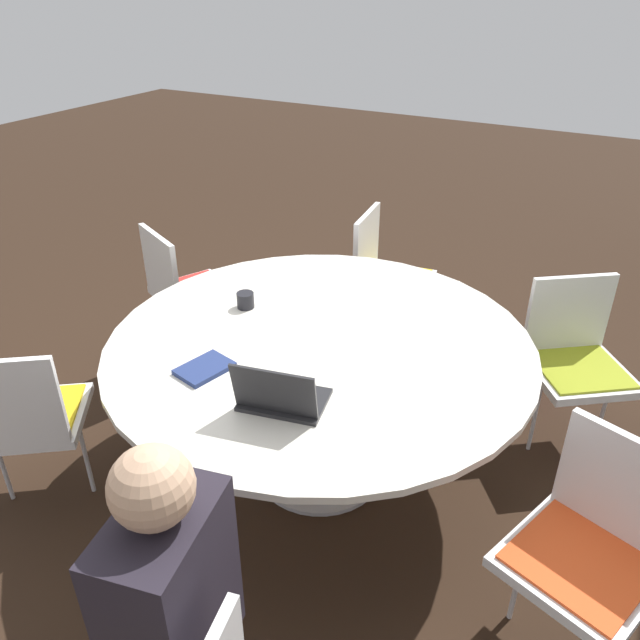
{
  "coord_description": "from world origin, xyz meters",
  "views": [
    {
      "loc": [
        2.0,
        1.1,
        2.13
      ],
      "look_at": [
        0.0,
        0.0,
        0.84
      ],
      "focal_mm": 35.0,
      "sensor_mm": 36.0,
      "label": 1
    }
  ],
  "objects_px": {
    "chair_4": "(184,285)",
    "person_0": "(167,601)",
    "spiral_notebook": "(205,368)",
    "coffee_cup": "(245,300)",
    "chair_3": "(385,269)",
    "chair_5": "(24,414)",
    "chair_1": "(593,540)",
    "chair_2": "(575,353)",
    "handbag": "(524,372)",
    "laptop": "(280,396)"
  },
  "relations": [
    {
      "from": "chair_2",
      "to": "chair_1",
      "type": "bearing_deg",
      "value": 65.1
    },
    {
      "from": "coffee_cup",
      "to": "handbag",
      "type": "distance_m",
      "value": 1.66
    },
    {
      "from": "chair_3",
      "to": "person_0",
      "type": "relative_size",
      "value": 0.71
    },
    {
      "from": "chair_1",
      "to": "chair_3",
      "type": "relative_size",
      "value": 1.0
    },
    {
      "from": "person_0",
      "to": "spiral_notebook",
      "type": "xyz_separation_m",
      "value": [
        -0.86,
        -0.55,
        0.03
      ]
    },
    {
      "from": "chair_4",
      "to": "spiral_notebook",
      "type": "height_order",
      "value": "chair_4"
    },
    {
      "from": "chair_2",
      "to": "handbag",
      "type": "height_order",
      "value": "chair_2"
    },
    {
      "from": "chair_3",
      "to": "chair_5",
      "type": "height_order",
      "value": "same"
    },
    {
      "from": "person_0",
      "to": "handbag",
      "type": "distance_m",
      "value": 2.5
    },
    {
      "from": "chair_2",
      "to": "laptop",
      "type": "distance_m",
      "value": 1.57
    },
    {
      "from": "chair_3",
      "to": "chair_4",
      "type": "height_order",
      "value": "same"
    },
    {
      "from": "chair_3",
      "to": "chair_2",
      "type": "bearing_deg",
      "value": 62.93
    },
    {
      "from": "spiral_notebook",
      "to": "chair_1",
      "type": "bearing_deg",
      "value": 92.72
    },
    {
      "from": "chair_3",
      "to": "handbag",
      "type": "height_order",
      "value": "chair_3"
    },
    {
      "from": "chair_3",
      "to": "chair_5",
      "type": "xyz_separation_m",
      "value": [
        2.03,
        -0.75,
        0.0
      ]
    },
    {
      "from": "chair_1",
      "to": "laptop",
      "type": "relative_size",
      "value": 2.47
    },
    {
      "from": "chair_2",
      "to": "chair_5",
      "type": "xyz_separation_m",
      "value": [
        1.59,
        -1.93,
        0.0
      ]
    },
    {
      "from": "chair_3",
      "to": "coffee_cup",
      "type": "distance_m",
      "value": 1.19
    },
    {
      "from": "chair_4",
      "to": "person_0",
      "type": "xyz_separation_m",
      "value": [
        1.75,
        1.41,
        0.19
      ]
    },
    {
      "from": "chair_2",
      "to": "chair_5",
      "type": "relative_size",
      "value": 1.0
    },
    {
      "from": "chair_1",
      "to": "chair_5",
      "type": "relative_size",
      "value": 1.0
    },
    {
      "from": "laptop",
      "to": "spiral_notebook",
      "type": "xyz_separation_m",
      "value": [
        -0.06,
        -0.39,
        -0.04
      ]
    },
    {
      "from": "chair_4",
      "to": "coffee_cup",
      "type": "bearing_deg",
      "value": -2.76
    },
    {
      "from": "chair_1",
      "to": "chair_3",
      "type": "distance_m",
      "value": 2.13
    },
    {
      "from": "chair_2",
      "to": "person_0",
      "type": "height_order",
      "value": "person_0"
    },
    {
      "from": "laptop",
      "to": "coffee_cup",
      "type": "xyz_separation_m",
      "value": [
        -0.58,
        -0.55,
        -0.02
      ]
    },
    {
      "from": "spiral_notebook",
      "to": "coffee_cup",
      "type": "height_order",
      "value": "coffee_cup"
    },
    {
      "from": "chair_5",
      "to": "person_0",
      "type": "bearing_deg",
      "value": -58.21
    },
    {
      "from": "chair_3",
      "to": "coffee_cup",
      "type": "relative_size",
      "value": 10.72
    },
    {
      "from": "chair_2",
      "to": "laptop",
      "type": "bearing_deg",
      "value": 19.57
    },
    {
      "from": "person_0",
      "to": "chair_3",
      "type": "bearing_deg",
      "value": -1.25
    },
    {
      "from": "laptop",
      "to": "chair_1",
      "type": "bearing_deg",
      "value": 175.04
    },
    {
      "from": "spiral_notebook",
      "to": "handbag",
      "type": "height_order",
      "value": "spiral_notebook"
    },
    {
      "from": "chair_3",
      "to": "coffee_cup",
      "type": "xyz_separation_m",
      "value": [
        1.14,
        -0.23,
        0.25
      ]
    },
    {
      "from": "chair_1",
      "to": "spiral_notebook",
      "type": "relative_size",
      "value": 3.62
    },
    {
      "from": "laptop",
      "to": "handbag",
      "type": "height_order",
      "value": "laptop"
    },
    {
      "from": "chair_1",
      "to": "handbag",
      "type": "distance_m",
      "value": 1.58
    },
    {
      "from": "chair_2",
      "to": "coffee_cup",
      "type": "height_order",
      "value": "chair_2"
    },
    {
      "from": "spiral_notebook",
      "to": "coffee_cup",
      "type": "xyz_separation_m",
      "value": [
        -0.52,
        -0.16,
        0.03
      ]
    },
    {
      "from": "coffee_cup",
      "to": "chair_4",
      "type": "bearing_deg",
      "value": -117.89
    },
    {
      "from": "laptop",
      "to": "handbag",
      "type": "relative_size",
      "value": 0.98
    },
    {
      "from": "person_0",
      "to": "chair_4",
      "type": "bearing_deg",
      "value": 27.01
    },
    {
      "from": "spiral_notebook",
      "to": "coffee_cup",
      "type": "bearing_deg",
      "value": -162.97
    },
    {
      "from": "chair_4",
      "to": "laptop",
      "type": "height_order",
      "value": "laptop"
    },
    {
      "from": "chair_4",
      "to": "chair_2",
      "type": "bearing_deg",
      "value": 33.95
    },
    {
      "from": "laptop",
      "to": "chair_2",
      "type": "bearing_deg",
      "value": -135.72
    },
    {
      "from": "chair_3",
      "to": "handbag",
      "type": "bearing_deg",
      "value": 75.28
    },
    {
      "from": "laptop",
      "to": "coffee_cup",
      "type": "distance_m",
      "value": 0.8
    },
    {
      "from": "chair_2",
      "to": "handbag",
      "type": "distance_m",
      "value": 0.55
    },
    {
      "from": "chair_5",
      "to": "laptop",
      "type": "relative_size",
      "value": 2.47
    }
  ]
}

